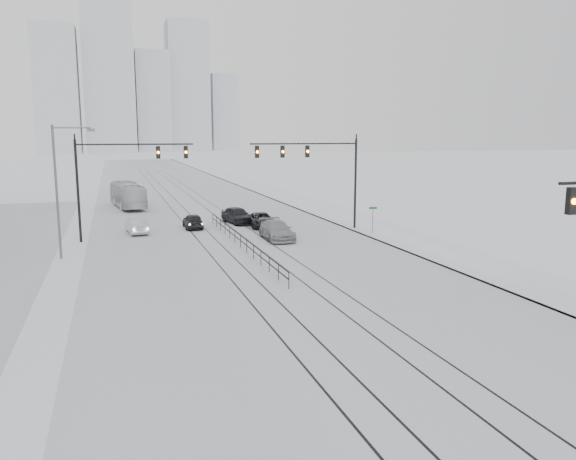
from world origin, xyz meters
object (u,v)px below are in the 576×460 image
Objects in this scene: sedan_nb_front at (261,220)px; sedan_nb_far at (237,215)px; sedan_sb_outer at (137,226)px; sedan_nb_right at (277,230)px; sedan_sb_inner at (193,221)px; box_truck at (128,195)px.

sedan_nb_front is 1.01× the size of sedan_nb_far.
sedan_nb_right is (10.63, -6.25, 0.06)m from sedan_sb_outer.
sedan_sb_inner is at bearing 172.29° from sedan_nb_front.
sedan_sb_inner is 6.18m from sedan_nb_front.
sedan_sb_outer reaches higher than sedan_sb_inner.
sedan_nb_far is at bearing -159.50° from sedan_sb_inner.
sedan_nb_front is 6.33m from sedan_nb_right.
sedan_sb_outer is 9.82m from sedan_nb_far.
sedan_sb_outer is at bearing 150.32° from sedan_nb_right.
sedan_nb_right is 9.22m from sedan_nb_far.
sedan_sb_inner is 0.95× the size of sedan_sb_outer.
sedan_nb_right is 0.49× the size of box_truck.
box_truck is (-10.83, 24.40, 0.70)m from sedan_nb_right.
sedan_nb_far reaches higher than sedan_nb_right.
sedan_sb_inner is 9.43m from sedan_nb_right.
sedan_sb_inner is at bearing 98.69° from box_truck.
sedan_sb_outer is 12.34m from sedan_nb_right.
box_truck reaches higher than sedan_nb_far.
sedan_nb_front is 21.29m from box_truck.
box_truck reaches higher than sedan_nb_front.
sedan_nb_front is 0.45× the size of box_truck.
sedan_sb_inner is 0.76× the size of sedan_nb_right.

